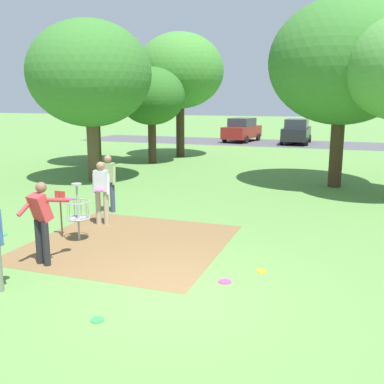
# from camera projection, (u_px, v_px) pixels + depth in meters

# --- Properties ---
(ground_plane) EXTENTS (160.00, 160.00, 0.00)m
(ground_plane) POSITION_uv_depth(u_px,v_px,m) (177.00, 297.00, 7.60)
(ground_plane) COLOR #5B8942
(dirt_tee_pad) EXTENTS (4.42, 4.43, 0.01)m
(dirt_tee_pad) POSITION_uv_depth(u_px,v_px,m) (129.00, 243.00, 10.44)
(dirt_tee_pad) COLOR brown
(dirt_tee_pad) RESTS_ON ground
(disc_golf_basket) EXTENTS (0.98, 0.58, 1.39)m
(disc_golf_basket) POSITION_uv_depth(u_px,v_px,m) (76.00, 209.00, 10.51)
(disc_golf_basket) COLOR #9E9EA3
(disc_golf_basket) RESTS_ON ground
(player_throwing) EXTENTS (0.48, 0.41, 1.71)m
(player_throwing) POSITION_uv_depth(u_px,v_px,m) (108.00, 180.00, 13.13)
(player_throwing) COLOR #384260
(player_throwing) RESTS_ON ground
(player_waiting_left) EXTENTS (0.72, 1.01, 1.71)m
(player_waiting_left) POSITION_uv_depth(u_px,v_px,m) (41.00, 218.00, 8.90)
(player_waiting_left) COLOR #232328
(player_waiting_left) RESTS_ON ground
(player_waiting_right) EXTENTS (0.49, 0.43, 1.71)m
(player_waiting_right) POSITION_uv_depth(u_px,v_px,m) (101.00, 189.00, 11.77)
(player_waiting_right) COLOR tan
(player_waiting_right) RESTS_ON ground
(frisbee_near_basket) EXTENTS (0.24, 0.24, 0.02)m
(frisbee_near_basket) POSITION_uv_depth(u_px,v_px,m) (225.00, 282.00, 8.21)
(frisbee_near_basket) COLOR #E53D99
(frisbee_near_basket) RESTS_ON ground
(frisbee_by_tee) EXTENTS (0.21, 0.21, 0.02)m
(frisbee_by_tee) POSITION_uv_depth(u_px,v_px,m) (97.00, 320.00, 6.78)
(frisbee_by_tee) COLOR green
(frisbee_by_tee) RESTS_ON ground
(frisbee_mid_grass) EXTENTS (0.20, 0.20, 0.02)m
(frisbee_mid_grass) POSITION_uv_depth(u_px,v_px,m) (262.00, 271.00, 8.71)
(frisbee_mid_grass) COLOR gold
(frisbee_mid_grass) RESTS_ON ground
(tree_mid_left) EXTENTS (4.96, 4.96, 6.98)m
(tree_mid_left) POSITION_uv_depth(u_px,v_px,m) (180.00, 71.00, 25.04)
(tree_mid_left) COLOR #422D1E
(tree_mid_left) RESTS_ON ground
(tree_mid_center) EXTENTS (3.45, 3.45, 4.92)m
(tree_mid_center) POSITION_uv_depth(u_px,v_px,m) (151.00, 97.00, 22.73)
(tree_mid_center) COLOR #422D1E
(tree_mid_center) RESTS_ON ground
(tree_mid_right) EXTENTS (4.38, 4.38, 6.29)m
(tree_mid_right) POSITION_uv_depth(u_px,v_px,m) (94.00, 77.00, 22.02)
(tree_mid_right) COLOR #4C3823
(tree_mid_right) RESTS_ON ground
(tree_far_left) EXTENTS (5.37, 5.37, 6.93)m
(tree_far_left) POSITION_uv_depth(u_px,v_px,m) (342.00, 62.00, 16.18)
(tree_far_left) COLOR #422D1E
(tree_far_left) RESTS_ON ground
(tree_far_center) EXTENTS (4.88, 4.88, 6.36)m
(tree_far_center) POSITION_uv_depth(u_px,v_px,m) (90.00, 74.00, 17.46)
(tree_far_center) COLOR brown
(tree_far_center) RESTS_ON ground
(parking_lot_strip) EXTENTS (36.00, 6.00, 0.01)m
(parking_lot_strip) POSITION_uv_depth(u_px,v_px,m) (309.00, 144.00, 33.05)
(parking_lot_strip) COLOR #4C4C51
(parking_lot_strip) RESTS_ON ground
(parked_car_leftmost) EXTENTS (2.47, 4.44, 1.84)m
(parked_car_leftmost) POSITION_uv_depth(u_px,v_px,m) (242.00, 130.00, 34.96)
(parked_car_leftmost) COLOR maroon
(parked_car_leftmost) RESTS_ON ground
(parked_car_center_left) EXTENTS (1.99, 4.21, 1.84)m
(parked_car_center_left) POSITION_uv_depth(u_px,v_px,m) (296.00, 131.00, 33.27)
(parked_car_center_left) COLOR black
(parked_car_center_left) RESTS_ON ground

